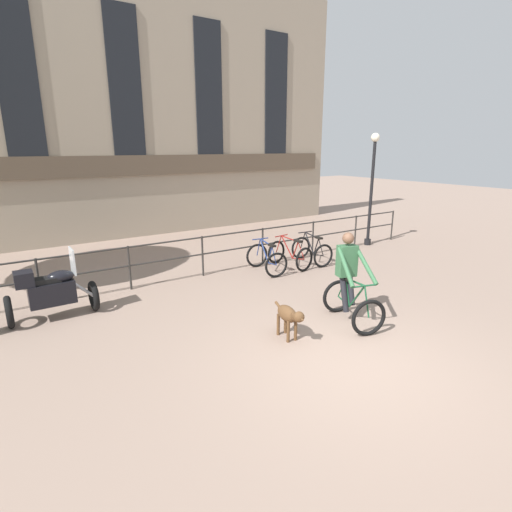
{
  "coord_description": "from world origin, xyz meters",
  "views": [
    {
      "loc": [
        -4.33,
        -3.79,
        3.25
      ],
      "look_at": [
        0.1,
        2.86,
        1.05
      ],
      "focal_mm": 28.0,
      "sensor_mm": 36.0,
      "label": 1
    }
  ],
  "objects_px": {
    "dog": "(289,316)",
    "street_lamp": "(372,183)",
    "parked_motorcycle": "(51,291)",
    "parked_bicycle_mid_right": "(312,251)",
    "parked_bicycle_near_lamp": "(266,259)",
    "cyclist_with_bike": "(350,283)",
    "parked_bicycle_mid_left": "(290,255)"
  },
  "relations": [
    {
      "from": "dog",
      "to": "street_lamp",
      "type": "bearing_deg",
      "value": 35.83
    },
    {
      "from": "cyclist_with_bike",
      "to": "parked_motorcycle",
      "type": "relative_size",
      "value": 1.06
    },
    {
      "from": "dog",
      "to": "parked_bicycle_mid_right",
      "type": "distance_m",
      "value": 4.84
    },
    {
      "from": "parked_bicycle_mid_right",
      "to": "parked_bicycle_mid_left",
      "type": "bearing_deg",
      "value": 3.79
    },
    {
      "from": "cyclist_with_bike",
      "to": "parked_bicycle_mid_right",
      "type": "height_order",
      "value": "cyclist_with_bike"
    },
    {
      "from": "dog",
      "to": "street_lamp",
      "type": "relative_size",
      "value": 0.24
    },
    {
      "from": "parked_motorcycle",
      "to": "parked_bicycle_mid_right",
      "type": "distance_m",
      "value": 6.77
    },
    {
      "from": "parked_motorcycle",
      "to": "parked_bicycle_mid_right",
      "type": "bearing_deg",
      "value": -88.94
    },
    {
      "from": "cyclist_with_bike",
      "to": "parked_bicycle_near_lamp",
      "type": "xyz_separation_m",
      "value": [
        0.45,
        3.39,
        -0.41
      ]
    },
    {
      "from": "cyclist_with_bike",
      "to": "parked_bicycle_mid_right",
      "type": "xyz_separation_m",
      "value": [
        2.04,
        3.39,
        -0.41
      ]
    },
    {
      "from": "parked_bicycle_near_lamp",
      "to": "street_lamp",
      "type": "height_order",
      "value": "street_lamp"
    },
    {
      "from": "cyclist_with_bike",
      "to": "parked_bicycle_near_lamp",
      "type": "bearing_deg",
      "value": 98.78
    },
    {
      "from": "dog",
      "to": "cyclist_with_bike",
      "type": "bearing_deg",
      "value": 3.78
    },
    {
      "from": "dog",
      "to": "parked_bicycle_mid_left",
      "type": "xyz_separation_m",
      "value": [
        2.68,
        3.37,
        -0.08
      ]
    },
    {
      "from": "cyclist_with_bike",
      "to": "parked_bicycle_near_lamp",
      "type": "height_order",
      "value": "cyclist_with_bike"
    },
    {
      "from": "parked_bicycle_mid_left",
      "to": "cyclist_with_bike",
      "type": "bearing_deg",
      "value": 60.98
    },
    {
      "from": "parked_bicycle_near_lamp",
      "to": "street_lamp",
      "type": "xyz_separation_m",
      "value": [
        4.66,
        0.61,
        1.72
      ]
    },
    {
      "from": "street_lamp",
      "to": "parked_bicycle_mid_left",
      "type": "bearing_deg",
      "value": -171.05
    },
    {
      "from": "dog",
      "to": "parked_motorcycle",
      "type": "distance_m",
      "value": 4.59
    },
    {
      "from": "parked_bicycle_mid_right",
      "to": "street_lamp",
      "type": "xyz_separation_m",
      "value": [
        3.06,
        0.61,
        1.72
      ]
    },
    {
      "from": "cyclist_with_bike",
      "to": "parked_bicycle_near_lamp",
      "type": "distance_m",
      "value": 3.44
    },
    {
      "from": "dog",
      "to": "street_lamp",
      "type": "xyz_separation_m",
      "value": [
        6.54,
        3.98,
        1.64
      ]
    },
    {
      "from": "parked_motorcycle",
      "to": "parked_bicycle_mid_left",
      "type": "distance_m",
      "value": 5.97
    },
    {
      "from": "parked_bicycle_mid_left",
      "to": "street_lamp",
      "type": "relative_size",
      "value": 0.33
    },
    {
      "from": "cyclist_with_bike",
      "to": "street_lamp",
      "type": "height_order",
      "value": "street_lamp"
    },
    {
      "from": "parked_motorcycle",
      "to": "street_lamp",
      "type": "relative_size",
      "value": 0.44
    },
    {
      "from": "street_lamp",
      "to": "parked_bicycle_near_lamp",
      "type": "bearing_deg",
      "value": -172.56
    },
    {
      "from": "dog",
      "to": "parked_bicycle_mid_left",
      "type": "height_order",
      "value": "parked_bicycle_mid_left"
    },
    {
      "from": "parked_bicycle_mid_left",
      "to": "parked_motorcycle",
      "type": "bearing_deg",
      "value": -7.26
    },
    {
      "from": "parked_bicycle_near_lamp",
      "to": "parked_bicycle_mid_right",
      "type": "relative_size",
      "value": 1.02
    },
    {
      "from": "dog",
      "to": "parked_motorcycle",
      "type": "height_order",
      "value": "parked_motorcycle"
    },
    {
      "from": "dog",
      "to": "parked_bicycle_near_lamp",
      "type": "bearing_deg",
      "value": 65.28
    }
  ]
}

